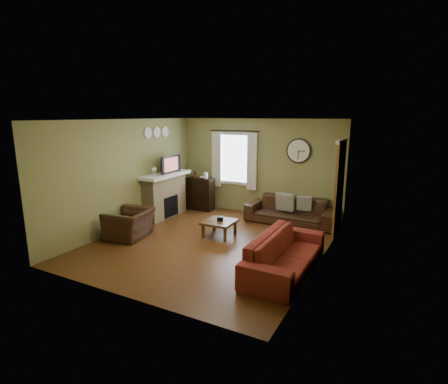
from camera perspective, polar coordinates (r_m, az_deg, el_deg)
The scene contains 31 objects.
floor at distance 7.62m, azimuth -2.10°, elevation -8.24°, with size 4.60×5.20×0.00m, color #4E2C12.
ceiling at distance 7.12m, azimuth -2.27°, elevation 11.72°, with size 4.60×5.20×0.00m, color white.
wall_left at distance 8.63m, azimuth -15.53°, elevation 2.73°, with size 0.00×5.20×2.60m, color olive.
wall_right at distance 6.44m, azimuth 15.82°, elevation -0.50°, with size 0.00×5.20×2.60m, color olive.
wall_back at distance 9.56m, azimuth 5.67°, elevation 4.05°, with size 4.60×0.00×2.60m, color olive.
wall_front at distance 5.24m, azimuth -16.61°, elevation -3.51°, with size 4.60×0.00×2.60m, color olive.
fireplace at distance 9.50m, azimuth -9.64°, elevation -0.73°, with size 0.40×1.40×1.10m, color tan.
firebox at distance 9.45m, azimuth -8.67°, elevation -2.33°, with size 0.04×0.60×0.55m, color black.
mantel at distance 9.37m, azimuth -9.63°, elevation 2.77°, with size 0.58×1.60×0.08m, color white.
tv at distance 9.44m, azimuth -9.03°, elevation 4.18°, with size 0.60×0.08×0.35m, color black.
tv_screen at distance 9.38m, azimuth -8.65°, elevation 4.49°, with size 0.02×0.62×0.36m, color #994C3F.
medallion_left at distance 9.11m, azimuth -12.31°, elevation 9.42°, with size 0.28×0.28×0.03m, color white.
medallion_mid at distance 9.38m, azimuth -10.91°, elevation 9.56°, with size 0.28×0.28×0.03m, color white.
medallion_right at distance 9.65m, azimuth -9.60°, elevation 9.69°, with size 0.28×0.28×0.03m, color white.
window_pane at distance 9.80m, azimuth 1.85°, elevation 5.49°, with size 1.00×0.02×1.30m, color silver, non-canonical shape.
curtain_rod at distance 9.65m, azimuth 1.62°, elevation 9.97°, with size 0.03×0.03×1.50m, color black.
curtain_left at distance 9.97m, azimuth -1.25°, elevation 5.33°, with size 0.28×0.04×1.55m, color silver.
curtain_right at distance 9.49m, azimuth 4.57°, elevation 4.92°, with size 0.28×0.04×1.55m, color silver.
wall_clock at distance 9.10m, azimuth 12.08°, elevation 6.58°, with size 0.64×0.06×0.64m, color white, non-canonical shape.
door at distance 8.28m, azimuth 18.28°, elevation 0.40°, with size 0.05×0.90×2.10m, color brown.
bookshelf at distance 10.08m, azimuth -3.94°, elevation -0.28°, with size 0.79×0.34×0.94m, color black, non-canonical shape.
book at distance 10.07m, azimuth -3.81°, elevation 2.55°, with size 0.15×0.20×0.02m, color #4A3216.
sofa_brown at distance 8.99m, azimuth 10.82°, elevation -3.02°, with size 2.23×0.87×0.65m, color black.
pillow_left at distance 8.88m, azimuth 12.96°, elevation -1.80°, with size 0.35×0.11×0.35m, color gray.
pillow_right at distance 8.92m, azimuth 9.89°, elevation -1.61°, with size 0.44×0.13×0.44m, color gray.
sofa_red at distance 6.30m, azimuth 9.97°, elevation -9.81°, with size 2.24×0.88×0.65m, color maroon.
armchair at distance 8.10m, azimuth -15.16°, elevation -5.05°, with size 0.97×0.85×0.63m, color black.
coffee_table at distance 7.94m, azimuth -0.77°, elevation -5.97°, with size 0.68×0.68×0.36m, color #4A3216, non-canonical shape.
tissue_box at distance 7.88m, azimuth -0.63°, elevation -4.45°, with size 0.13×0.13×0.10m, color black.
wine_glass_a at distance 8.94m, azimuth -11.54°, elevation 3.16°, with size 0.07×0.07×0.21m, color white, non-canonical shape.
wine_glass_b at distance 9.01m, azimuth -11.19°, elevation 3.26°, with size 0.07×0.07×0.21m, color white, non-canonical shape.
Camera 1 is at (3.58, -6.16, 2.70)m, focal length 28.00 mm.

